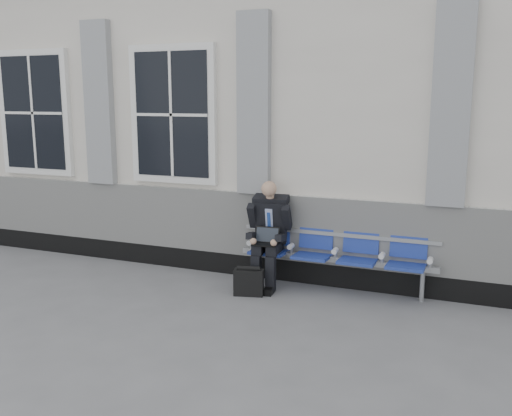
% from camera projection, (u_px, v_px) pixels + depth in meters
% --- Properties ---
extents(ground, '(70.00, 70.00, 0.00)m').
position_uv_depth(ground, '(97.00, 294.00, 7.33)').
color(ground, slate).
rests_on(ground, ground).
extents(station_building, '(14.40, 4.40, 4.49)m').
position_uv_depth(station_building, '(212.00, 113.00, 10.08)').
color(station_building, silver).
rests_on(station_building, ground).
extents(bench, '(2.60, 0.47, 0.91)m').
position_uv_depth(bench, '(336.00, 249.00, 7.41)').
color(bench, '#9EA0A3').
rests_on(bench, ground).
extents(businessman, '(0.59, 0.79, 1.42)m').
position_uv_depth(businessman, '(269.00, 230.00, 7.57)').
color(businessman, black).
rests_on(businessman, ground).
extents(briefcase, '(0.40, 0.24, 0.39)m').
position_uv_depth(briefcase, '(249.00, 282.00, 7.28)').
color(briefcase, black).
rests_on(briefcase, ground).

